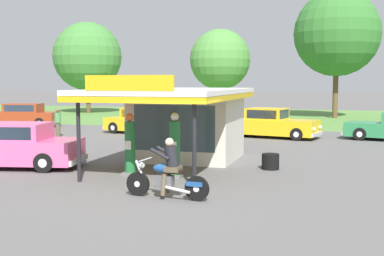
{
  "coord_description": "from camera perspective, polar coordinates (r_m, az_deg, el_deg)",
  "views": [
    {
      "loc": [
        4.54,
        -13.39,
        3.02
      ],
      "look_at": [
        -0.4,
        3.39,
        1.4
      ],
      "focal_mm": 47.01,
      "sensor_mm": 36.0,
      "label": 1
    }
  ],
  "objects": [
    {
      "name": "ground_plane",
      "position": [
        14.46,
        -2.28,
        -6.77
      ],
      "size": [
        300.0,
        300.0,
        0.0
      ],
      "primitive_type": "plane",
      "color": "#5B5959"
    },
    {
      "name": "grass_verge_strip",
      "position": [
        43.74,
        10.42,
        1.25
      ],
      "size": [
        120.0,
        24.0,
        0.01
      ],
      "primitive_type": "cube",
      "color": "#56843D",
      "rests_on": "ground"
    },
    {
      "name": "service_station_kiosk",
      "position": [
        19.15,
        -0.93,
        1.13
      ],
      "size": [
        4.52,
        7.71,
        3.2
      ],
      "color": "beige",
      "rests_on": "ground"
    },
    {
      "name": "gas_pump_nearside",
      "position": [
        16.32,
        -7.05,
        -2.15
      ],
      "size": [
        0.44,
        0.44,
        2.01
      ],
      "color": "slate",
      "rests_on": "ground"
    },
    {
      "name": "gas_pump_offside",
      "position": [
        15.77,
        -1.97,
        -2.28
      ],
      "size": [
        0.44,
        0.44,
        2.05
      ],
      "color": "slate",
      "rests_on": "ground"
    },
    {
      "name": "motorcycle_with_rider",
      "position": [
        13.04,
        -2.74,
        -5.18
      ],
      "size": [
        2.31,
        0.7,
        1.58
      ],
      "color": "black",
      "rests_on": "ground"
    },
    {
      "name": "featured_classic_sedan",
      "position": [
        18.9,
        -20.46,
        -2.03
      ],
      "size": [
        5.82,
        2.95,
        1.57
      ],
      "color": "#E55993",
      "rests_on": "ground"
    },
    {
      "name": "parked_car_back_row_centre",
      "position": [
        35.62,
        -19.04,
        1.29
      ],
      "size": [
        5.64,
        2.9,
        1.56
      ],
      "color": "#993819",
      "rests_on": "ground"
    },
    {
      "name": "parked_car_back_row_right",
      "position": [
        29.43,
        -5.46,
        0.7
      ],
      "size": [
        5.11,
        2.9,
        1.51
      ],
      "color": "gold",
      "rests_on": "ground"
    },
    {
      "name": "parked_car_back_row_far_left",
      "position": [
        27.57,
        8.99,
        0.43
      ],
      "size": [
        5.28,
        2.94,
        1.59
      ],
      "color": "gold",
      "rests_on": "ground"
    },
    {
      "name": "bystander_chatting_near_pumps",
      "position": [
        28.41,
        -14.99,
        0.64
      ],
      "size": [
        0.34,
        0.34,
        1.54
      ],
      "color": "brown",
      "rests_on": "ground"
    },
    {
      "name": "tree_oak_left",
      "position": [
        43.72,
        16.16,
        10.02
      ],
      "size": [
        7.04,
        7.04,
        10.48
      ],
      "color": "brown",
      "rests_on": "ground"
    },
    {
      "name": "tree_oak_distant_spare",
      "position": [
        45.64,
        3.21,
        7.76
      ],
      "size": [
        5.45,
        5.45,
        7.73
      ],
      "color": "brown",
      "rests_on": "ground"
    },
    {
      "name": "tree_oak_centre",
      "position": [
        49.54,
        -11.69,
        7.81
      ],
      "size": [
        6.51,
        6.51,
        8.67
      ],
      "color": "brown",
      "rests_on": "ground"
    },
    {
      "name": "spare_tire_stack",
      "position": [
        17.57,
        8.89,
        -3.78
      ],
      "size": [
        0.6,
        0.6,
        0.54
      ],
      "color": "black",
      "rests_on": "ground"
    }
  ]
}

